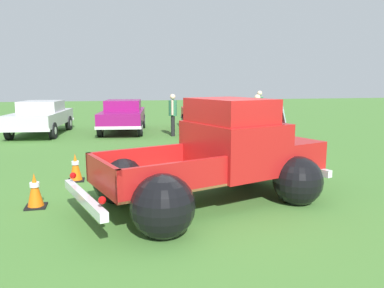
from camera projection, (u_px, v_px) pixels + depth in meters
ground_plane at (205, 203)px, 6.89m from camera, size 80.00×80.00×0.00m
vintage_pickup_truck at (223, 161)px, 6.97m from camera, size 4.99×3.77×1.96m
show_car_0 at (41, 116)px, 15.85m from camera, size 2.40×4.64×1.43m
show_car_1 at (123, 115)px, 16.62m from camera, size 2.45×4.63×1.43m
show_car_2 at (205, 114)px, 17.06m from camera, size 2.28×4.68×1.43m
spectator_0 at (173, 112)px, 15.33m from camera, size 0.42×0.54×1.75m
spectator_1 at (259, 107)px, 17.26m from camera, size 0.48×0.48×1.84m
spectator_2 at (257, 115)px, 13.76m from camera, size 0.36×0.53×1.78m
lane_cone_0 at (76, 168)px, 8.36m from camera, size 0.36×0.36×0.63m
lane_cone_1 at (35, 191)px, 6.58m from camera, size 0.36×0.36×0.63m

